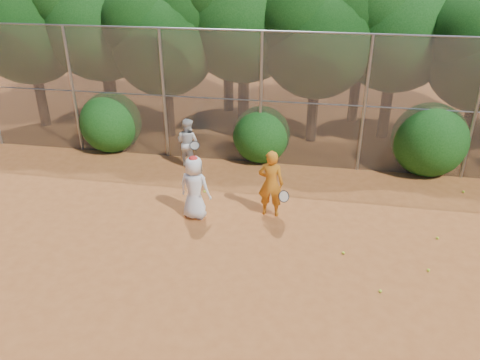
# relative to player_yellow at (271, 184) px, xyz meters

# --- Properties ---
(ground) EXTENTS (80.00, 80.00, 0.00)m
(ground) POSITION_rel_player_yellow_xyz_m (0.30, -2.89, -0.87)
(ground) COLOR #A45625
(ground) RESTS_ON ground
(fence_back) EXTENTS (20.05, 0.09, 4.03)m
(fence_back) POSITION_rel_player_yellow_xyz_m (0.18, 3.11, 1.18)
(fence_back) COLOR gray
(fence_back) RESTS_ON ground
(tree_0) EXTENTS (4.38, 3.81, 6.00)m
(tree_0) POSITION_rel_player_yellow_xyz_m (-9.15, 5.15, 3.06)
(tree_0) COLOR black
(tree_0) RESTS_ON ground
(tree_1) EXTENTS (4.64, 4.03, 6.35)m
(tree_1) POSITION_rel_player_yellow_xyz_m (-6.64, 5.65, 3.29)
(tree_1) COLOR black
(tree_1) RESTS_ON ground
(tree_2) EXTENTS (3.99, 3.47, 5.47)m
(tree_2) POSITION_rel_player_yellow_xyz_m (-4.15, 4.94, 2.71)
(tree_2) COLOR black
(tree_2) RESTS_ON ground
(tree_3) EXTENTS (4.89, 4.26, 6.70)m
(tree_3) POSITION_rel_player_yellow_xyz_m (-1.64, 5.95, 3.52)
(tree_3) COLOR black
(tree_3) RESTS_ON ground
(tree_4) EXTENTS (4.19, 3.64, 5.73)m
(tree_4) POSITION_rel_player_yellow_xyz_m (0.85, 5.35, 2.89)
(tree_4) COLOR black
(tree_4) RESTS_ON ground
(tree_5) EXTENTS (4.51, 3.92, 6.17)m
(tree_5) POSITION_rel_player_yellow_xyz_m (3.35, 6.15, 3.18)
(tree_5) COLOR black
(tree_5) RESTS_ON ground
(tree_11) EXTENTS (4.64, 4.03, 6.35)m
(tree_11) POSITION_rel_player_yellow_xyz_m (2.36, 7.75, 3.29)
(tree_11) COLOR black
(tree_11) RESTS_ON ground
(bush_0) EXTENTS (2.00, 2.00, 2.00)m
(bush_0) POSITION_rel_player_yellow_xyz_m (-5.70, 3.41, 0.13)
(bush_0) COLOR #114411
(bush_0) RESTS_ON ground
(bush_1) EXTENTS (1.80, 1.80, 1.80)m
(bush_1) POSITION_rel_player_yellow_xyz_m (-0.70, 3.41, 0.03)
(bush_1) COLOR #114411
(bush_1) RESTS_ON ground
(bush_2) EXTENTS (2.20, 2.20, 2.20)m
(bush_2) POSITION_rel_player_yellow_xyz_m (4.30, 3.41, 0.23)
(bush_2) COLOR #114411
(bush_2) RESTS_ON ground
(player_yellow) EXTENTS (0.84, 0.57, 1.74)m
(player_yellow) POSITION_rel_player_yellow_xyz_m (0.00, 0.00, 0.00)
(player_yellow) COLOR orange
(player_yellow) RESTS_ON ground
(player_teen) EXTENTS (0.88, 0.66, 1.66)m
(player_teen) POSITION_rel_player_yellow_xyz_m (-1.82, -0.45, -0.05)
(player_teen) COLOR white
(player_teen) RESTS_ON ground
(player_white) EXTENTS (0.92, 0.84, 1.52)m
(player_white) POSITION_rel_player_yellow_xyz_m (-2.84, 2.51, -0.11)
(player_white) COLOR silver
(player_white) RESTS_ON ground
(ball_0) EXTENTS (0.07, 0.07, 0.07)m
(ball_0) POSITION_rel_player_yellow_xyz_m (3.55, -1.75, -0.84)
(ball_0) COLOR #B9D426
(ball_0) RESTS_ON ground
(ball_1) EXTENTS (0.07, 0.07, 0.07)m
(ball_1) POSITION_rel_player_yellow_xyz_m (3.98, -0.46, -0.84)
(ball_1) COLOR #B9D426
(ball_1) RESTS_ON ground
(ball_2) EXTENTS (0.07, 0.07, 0.07)m
(ball_2) POSITION_rel_player_yellow_xyz_m (2.50, -2.61, -0.84)
(ball_2) COLOR #B9D426
(ball_2) RESTS_ON ground
(ball_4) EXTENTS (0.07, 0.07, 0.07)m
(ball_4) POSITION_rel_player_yellow_xyz_m (1.81, -1.44, -0.84)
(ball_4) COLOR #B9D426
(ball_4) RESTS_ON ground
(ball_5) EXTENTS (0.07, 0.07, 0.07)m
(ball_5) POSITION_rel_player_yellow_xyz_m (5.13, 2.08, -0.84)
(ball_5) COLOR #B9D426
(ball_5) RESTS_ON ground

